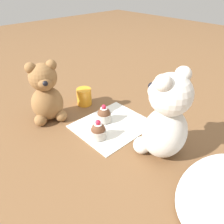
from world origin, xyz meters
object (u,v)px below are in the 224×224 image
Objects in this scene: teddy_bear_tan at (46,94)px; juice_glass at (84,97)px; cupcake_near_cream_bear at (98,131)px; cupcake_near_tan_bear at (104,115)px; teddy_bear_cream at (166,119)px.

teddy_bear_tan reaches higher than juice_glass.
juice_glass is at bearing -116.00° from cupcake_near_cream_bear.
cupcake_near_cream_bear is 0.97× the size of juice_glass.
juice_glass is (-0.10, -0.21, 0.00)m from cupcake_near_cream_bear.
cupcake_near_cream_bear is (-0.06, 0.21, -0.07)m from teddy_bear_tan.
teddy_bear_tan reaches higher than cupcake_near_tan_bear.
teddy_bear_tan reaches higher than cupcake_near_cream_bear.
cupcake_near_cream_bear is at bearing -58.49° from teddy_bear_cream.
cupcake_near_tan_bear is 0.15m from juice_glass.
teddy_bear_cream is 0.25m from cupcake_near_tan_bear.
teddy_bear_tan is at bearing -75.22° from cupcake_near_cream_bear.
juice_glass is (-0.03, -0.15, 0.00)m from cupcake_near_tan_bear.
teddy_bear_tan is 0.21m from cupcake_near_tan_bear.
cupcake_near_tan_bear is at bearing -81.86° from teddy_bear_cream.
teddy_bear_cream is 3.84× the size of juice_glass.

